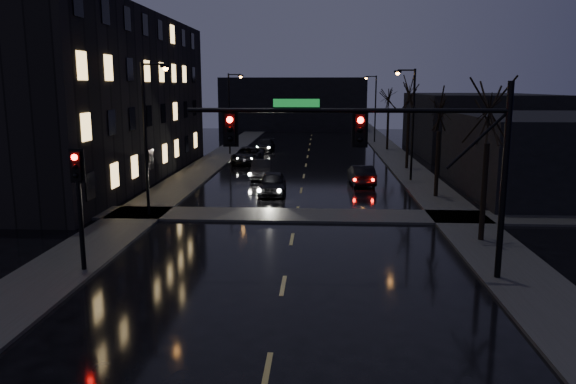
# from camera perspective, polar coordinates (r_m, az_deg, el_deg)

# --- Properties ---
(sidewalk_left) EXTENTS (3.00, 140.00, 0.12)m
(sidewalk_left) POSITION_cam_1_polar(r_m,az_deg,el_deg) (47.03, -8.69, 2.35)
(sidewalk_left) COLOR #2D2D2B
(sidewalk_left) RESTS_ON ground
(sidewalk_right) EXTENTS (3.00, 140.00, 0.12)m
(sidewalk_right) POSITION_cam_1_polar(r_m,az_deg,el_deg) (46.58, 12.25, 2.15)
(sidewalk_right) COLOR #2D2D2B
(sidewalk_right) RESTS_ON ground
(sidewalk_cross) EXTENTS (40.00, 3.00, 0.12)m
(sidewalk_cross) POSITION_cam_1_polar(r_m,az_deg,el_deg) (29.81, 0.84, -2.38)
(sidewalk_cross) COLOR #2D2D2B
(sidewalk_cross) RESTS_ON ground
(apartment_block) EXTENTS (12.00, 30.00, 12.00)m
(apartment_block) POSITION_cam_1_polar(r_m,az_deg,el_deg) (44.23, -20.60, 9.00)
(apartment_block) COLOR black
(apartment_block) RESTS_ON ground
(commercial_right_near) EXTENTS (10.00, 14.00, 5.00)m
(commercial_right_near) POSITION_cam_1_polar(r_m,az_deg,el_deg) (39.43, 24.54, 3.47)
(commercial_right_near) COLOR black
(commercial_right_near) RESTS_ON ground
(commercial_right_far) EXTENTS (12.00, 18.00, 6.00)m
(commercial_right_far) POSITION_cam_1_polar(r_m,az_deg,el_deg) (60.71, 18.47, 6.59)
(commercial_right_far) COLOR black
(commercial_right_far) RESTS_ON ground
(far_block) EXTENTS (22.00, 10.00, 8.00)m
(far_block) POSITION_cam_1_polar(r_m,az_deg,el_deg) (88.65, 0.57, 8.93)
(far_block) COLOR black
(far_block) RESTS_ON ground
(signal_mast) EXTENTS (11.11, 0.41, 7.00)m
(signal_mast) POSITION_cam_1_polar(r_m,az_deg,el_deg) (19.77, 10.91, 4.84)
(signal_mast) COLOR black
(signal_mast) RESTS_ON ground
(signal_pole_left) EXTENTS (0.35, 0.41, 4.53)m
(signal_pole_left) POSITION_cam_1_polar(r_m,az_deg,el_deg) (21.71, -20.49, -0.08)
(signal_pole_left) COLOR black
(signal_pole_left) RESTS_ON ground
(tree_near) EXTENTS (3.52, 3.52, 8.08)m
(tree_near) POSITION_cam_1_polar(r_m,az_deg,el_deg) (25.54, 19.83, 8.74)
(tree_near) COLOR black
(tree_near) RESTS_ON ground
(tree_mid_a) EXTENTS (3.30, 3.30, 7.58)m
(tree_mid_a) POSITION_cam_1_polar(r_m,az_deg,el_deg) (35.25, 15.21, 8.75)
(tree_mid_a) COLOR black
(tree_mid_a) RESTS_ON ground
(tree_mid_b) EXTENTS (3.74, 3.74, 8.59)m
(tree_mid_b) POSITION_cam_1_polar(r_m,az_deg,el_deg) (47.05, 12.26, 10.24)
(tree_mid_b) COLOR black
(tree_mid_b) RESTS_ON ground
(tree_far) EXTENTS (3.43, 3.43, 7.88)m
(tree_far) POSITION_cam_1_polar(r_m,az_deg,el_deg) (60.93, 10.21, 9.87)
(tree_far) COLOR black
(tree_far) RESTS_ON ground
(streetlight_l_near) EXTENTS (1.53, 0.28, 8.00)m
(streetlight_l_near) POSITION_cam_1_polar(r_m,az_deg,el_deg) (29.91, -13.94, 6.49)
(streetlight_l_near) COLOR black
(streetlight_l_near) RESTS_ON ground
(streetlight_l_far) EXTENTS (1.53, 0.28, 8.00)m
(streetlight_l_far) POSITION_cam_1_polar(r_m,az_deg,el_deg) (56.24, -5.78, 8.61)
(streetlight_l_far) COLOR black
(streetlight_l_far) RESTS_ON ground
(streetlight_r_mid) EXTENTS (1.53, 0.28, 8.00)m
(streetlight_r_mid) POSITION_cam_1_polar(r_m,az_deg,el_deg) (41.05, 12.31, 7.64)
(streetlight_r_mid) COLOR black
(streetlight_r_mid) RESTS_ON ground
(streetlight_r_far) EXTENTS (1.53, 0.28, 8.00)m
(streetlight_r_far) POSITION_cam_1_polar(r_m,az_deg,el_deg) (68.83, 8.70, 8.92)
(streetlight_r_far) COLOR black
(streetlight_r_far) RESTS_ON ground
(oncoming_car_a) EXTENTS (1.84, 4.31, 1.45)m
(oncoming_car_a) POSITION_cam_1_polar(r_m,az_deg,el_deg) (35.76, -1.61, 0.91)
(oncoming_car_a) COLOR black
(oncoming_car_a) RESTS_ON ground
(oncoming_car_b) EXTENTS (1.73, 4.28, 1.38)m
(oncoming_car_b) POSITION_cam_1_polar(r_m,az_deg,el_deg) (41.99, -2.72, 2.33)
(oncoming_car_b) COLOR black
(oncoming_car_b) RESTS_ON ground
(oncoming_car_c) EXTENTS (2.59, 5.27, 1.44)m
(oncoming_car_c) POSITION_cam_1_polar(r_m,az_deg,el_deg) (50.25, -4.11, 3.74)
(oncoming_car_c) COLOR black
(oncoming_car_c) RESTS_ON ground
(oncoming_car_d) EXTENTS (1.98, 4.45, 1.27)m
(oncoming_car_d) POSITION_cam_1_polar(r_m,az_deg,el_deg) (59.37, -2.36, 4.76)
(oncoming_car_d) COLOR black
(oncoming_car_d) RESTS_ON ground
(lead_car) EXTENTS (1.82, 4.30, 1.38)m
(lead_car) POSITION_cam_1_polar(r_m,az_deg,el_deg) (39.62, 7.47, 1.74)
(lead_car) COLOR black
(lead_car) RESTS_ON ground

